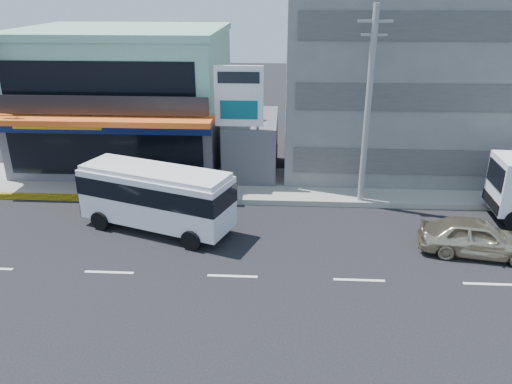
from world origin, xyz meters
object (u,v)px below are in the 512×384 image
shop_building (128,100)px  sedan (477,237)px  concrete_building (418,51)px  motorcycle_rider (159,211)px  minibus (156,194)px  satellite_dish (251,120)px  billboard (239,103)px  utility_pole_near (368,108)px

shop_building → sedan: 21.80m
concrete_building → motorcycle_rider: (-14.00, -10.54, -6.30)m
minibus → satellite_dish: bearing=60.8°
shop_building → minibus: 11.00m
shop_building → satellite_dish: 8.54m
shop_building → billboard: (7.50, -4.75, 0.93)m
concrete_building → motorcycle_rider: size_ratio=7.55×
billboard → utility_pole_near: size_ratio=0.69×
sedan → motorcycle_rider: 14.37m
billboard → motorcycle_rider: billboard is taller
satellite_dish → billboard: size_ratio=0.22×
concrete_building → minibus: concrete_building is taller
utility_pole_near → minibus: utility_pole_near is taller
satellite_dish → shop_building: bearing=159.8°
satellite_dish → utility_pole_near: size_ratio=0.15×
shop_building → sedan: bearing=-32.3°
satellite_dish → minibus: 8.25m
billboard → minibus: billboard is taller
minibus → motorcycle_rider: 1.22m
shop_building → satellite_dish: shop_building is taller
concrete_building → utility_pole_near: bearing=-117.8°
utility_pole_near → sedan: 7.85m
concrete_building → satellite_dish: (-10.00, -4.00, -3.42)m
motorcycle_rider → minibus: bearing=-81.4°
satellite_dish → motorcycle_rider: size_ratio=0.71×
shop_building → sedan: (18.23, -11.54, -3.19)m
concrete_building → minibus: (-13.92, -11.04, -5.19)m
satellite_dish → billboard: 2.31m
satellite_dish → minibus: size_ratio=0.20×
sedan → shop_building: bearing=67.7°
shop_building → satellite_dish: bearing=-20.2°
satellite_dish → motorcycle_rider: 8.19m
satellite_dish → sedan: bearing=-40.0°
shop_building → billboard: shop_building is taller
concrete_building → sedan: size_ratio=3.39×
utility_pole_near → satellite_dish: bearing=149.0°
utility_pole_near → minibus: bearing=-160.9°
satellite_dish → motorcycle_rider: satellite_dish is taller
utility_pole_near → motorcycle_rider: (-10.00, -2.94, -4.45)m
concrete_building → satellite_dish: bearing=-158.2°
billboard → utility_pole_near: (6.50, -1.80, 0.22)m
sedan → motorcycle_rider: motorcycle_rider is taller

